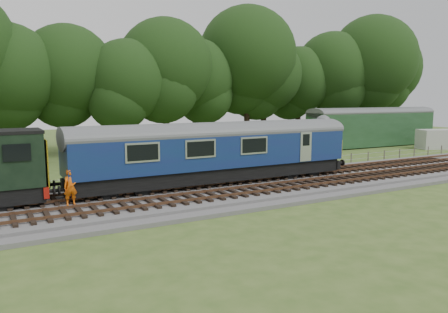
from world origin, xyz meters
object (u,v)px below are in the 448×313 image
caravan (438,139)px  dmu_railcar (217,147)px  parked_coach (373,125)px  worker (71,187)px

caravan → dmu_railcar: bearing=-147.5°
dmu_railcar → parked_coach: 29.52m
worker → dmu_railcar: bearing=4.8°
dmu_railcar → worker: size_ratio=10.00×
parked_coach → caravan: 7.09m
parked_coach → caravan: bearing=-46.8°
dmu_railcar → caravan: size_ratio=4.16×
dmu_railcar → caravan: (31.53, 7.00, -1.55)m
parked_coach → dmu_railcar: bearing=-154.3°
worker → parked_coach: bearing=17.1°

